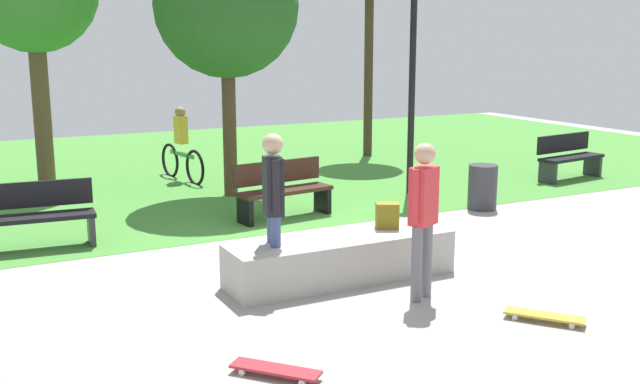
{
  "coord_description": "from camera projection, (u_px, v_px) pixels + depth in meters",
  "views": [
    {
      "loc": [
        -5.03,
        -8.47,
        2.87
      ],
      "look_at": [
        -0.86,
        -0.42,
        0.98
      ],
      "focal_mm": 42.02,
      "sensor_mm": 36.0,
      "label": 1
    }
  ],
  "objects": [
    {
      "name": "park_bench_far_left",
      "position": [
        283.0,
        188.0,
        11.98
      ],
      "size": [
        1.65,
        0.69,
        0.91
      ],
      "color": "#331E14",
      "rests_on": "ground_plane"
    },
    {
      "name": "park_bench_center_lawn",
      "position": [
        569.0,
        156.0,
        15.24
      ],
      "size": [
        1.65,
        0.69,
        0.91
      ],
      "color": "black",
      "rests_on": "ground_plane"
    },
    {
      "name": "skateboard_spare",
      "position": [
        275.0,
        370.0,
        6.42
      ],
      "size": [
        0.68,
        0.73,
        0.08
      ],
      "color": "#A5262D",
      "rests_on": "ground_plane"
    },
    {
      "name": "trash_bin",
      "position": [
        483.0,
        187.0,
        12.6
      ],
      "size": [
        0.48,
        0.48,
        0.75
      ],
      "primitive_type": "cylinder",
      "color": "#333338",
      "rests_on": "ground_plane"
    },
    {
      "name": "skateboard_by_ledge",
      "position": [
        544.0,
        316.0,
        7.66
      ],
      "size": [
        0.65,
        0.76,
        0.08
      ],
      "color": "gold",
      "rests_on": "ground_plane"
    },
    {
      "name": "concrete_ledge",
      "position": [
        341.0,
        259.0,
        8.94
      ],
      "size": [
        2.79,
        0.76,
        0.52
      ],
      "primitive_type": "cube",
      "color": "#A8A59E",
      "rests_on": "ground_plane"
    },
    {
      "name": "tree_young_birch",
      "position": [
        226.0,
        6.0,
        13.08
      ],
      "size": [
        2.54,
        2.54,
        4.67
      ],
      "color": "#4C3823",
      "rests_on": "grass_lawn"
    },
    {
      "name": "ground_plane",
      "position": [
        362.0,
        251.0,
        10.22
      ],
      "size": [
        28.0,
        28.0,
        0.0
      ],
      "primitive_type": "plane",
      "color": "#9E9993"
    },
    {
      "name": "skater_watching",
      "position": [
        273.0,
        198.0,
        8.49
      ],
      "size": [
        0.27,
        0.42,
        1.81
      ],
      "color": "#3F5184",
      "rests_on": "ground_plane"
    },
    {
      "name": "cyclist_on_bicycle",
      "position": [
        182.0,
        149.0,
        15.09
      ],
      "size": [
        0.36,
        1.8,
        1.52
      ],
      "color": "black",
      "rests_on": "ground_plane"
    },
    {
      "name": "park_bench_near_lamppost",
      "position": [
        34.0,
        214.0,
        10.23
      ],
      "size": [
        1.63,
        0.61,
        0.91
      ],
      "color": "black",
      "rests_on": "ground_plane"
    },
    {
      "name": "lamp_post",
      "position": [
        413.0,
        61.0,
        13.44
      ],
      "size": [
        0.28,
        0.28,
        3.96
      ],
      "color": "black",
      "rests_on": "ground_plane"
    },
    {
      "name": "backpack_on_ledge",
      "position": [
        387.0,
        216.0,
        9.29
      ],
      "size": [
        0.34,
        0.3,
        0.32
      ],
      "primitive_type": "cube",
      "rotation": [
        0.0,
        0.0,
        2.69
      ],
      "color": "olive",
      "rests_on": "concrete_ledge"
    },
    {
      "name": "skater_performing_trick",
      "position": [
        423.0,
        209.0,
        8.14
      ],
      "size": [
        0.4,
        0.32,
        1.75
      ],
      "color": "slate",
      "rests_on": "ground_plane"
    },
    {
      "name": "grass_lawn",
      "position": [
        189.0,
        166.0,
        16.89
      ],
      "size": [
        26.6,
        12.65,
        0.01
      ],
      "primitive_type": "cube",
      "color": "#478C38",
      "rests_on": "ground_plane"
    }
  ]
}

